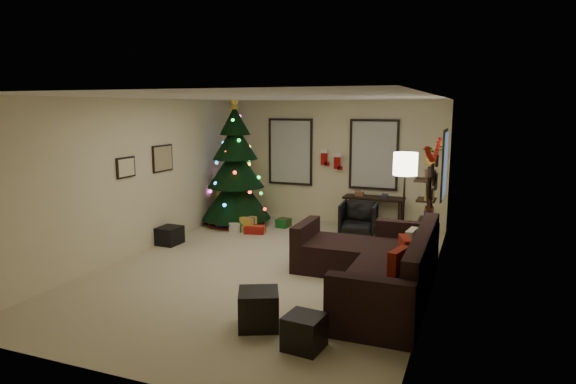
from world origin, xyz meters
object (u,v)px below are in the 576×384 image
at_px(sofa, 378,268).
at_px(desk_chair, 358,219).
at_px(desk, 374,201).
at_px(bookshelf, 429,213).
at_px(christmas_tree, 236,172).

bearing_deg(sofa, desk_chair, 108.35).
relative_size(desk, bookshelf, 0.83).
height_order(christmas_tree, bookshelf, christmas_tree).
height_order(christmas_tree, sofa, christmas_tree).
height_order(sofa, desk, sofa).
xyz_separation_m(desk_chair, bookshelf, (1.44, -0.93, 0.41)).
bearing_deg(sofa, bookshelf, 75.57).
relative_size(christmas_tree, bookshelf, 1.83).
xyz_separation_m(desk, desk_chair, (-0.17, -0.65, -0.27)).
relative_size(christmas_tree, sofa, 0.92).
xyz_separation_m(sofa, bookshelf, (0.49, 1.92, 0.44)).
distance_m(christmas_tree, bookshelf, 4.28).
relative_size(christmas_tree, desk, 2.21).
relative_size(desk, desk_chair, 1.88).
height_order(christmas_tree, desk_chair, christmas_tree).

